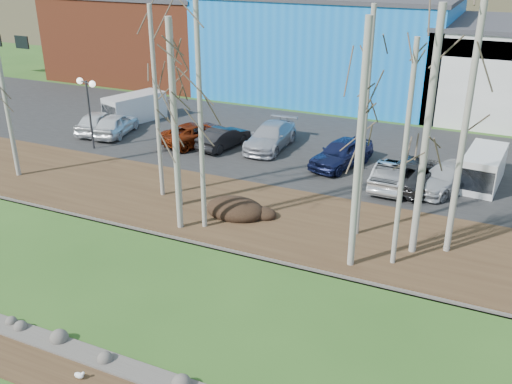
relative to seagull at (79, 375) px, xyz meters
The scene contains 32 objects.
near_bank_rocks 1.81m from the seagull, 31.09° to the left, with size 80.00×0.80×0.50m, color #47423D, non-canonical shape.
river 5.26m from the seagull, 72.94° to the left, with size 80.00×8.00×0.90m, color black, non-canonical shape.
far_bank_rocks 9.26m from the seagull, 80.41° to the left, with size 80.00×0.80×0.46m, color #47423D, non-canonical shape.
far_bank 12.43m from the seagull, 82.87° to the left, with size 80.00×7.00×0.15m, color #382616.
parking_lot 22.88m from the seagull, 86.13° to the left, with size 80.00×14.00×0.14m, color black.
building_brick 43.30m from the seagull, 121.37° to the left, with size 16.32×12.24×7.80m.
building_blue 37.31m from the seagull, 96.90° to the left, with size 20.40×12.24×8.30m.
seagull is the anchor object (origin of this frame).
dirt_mound 11.92m from the seagull, 93.56° to the left, with size 2.93×2.07×0.57m, color black.
birch_0 18.70m from the seagull, 141.04° to the left, with size 0.25×0.25×10.38m.
birch_1 14.21m from the seagull, 112.64° to the left, with size 0.21×0.21×9.39m.
birch_2 13.05m from the seagull, 107.69° to the left, with size 0.31×0.31×8.86m.
birch_3 11.67m from the seagull, 98.03° to the left, with size 0.22×0.22×11.10m.
birch_4 10.96m from the seagull, 104.00° to the left, with size 0.27×0.27×9.25m.
birch_5 14.23m from the seagull, 67.78° to the left, with size 0.21×0.21×9.79m.
birch_6 13.46m from the seagull, 56.08° to the left, with size 0.20×0.20×8.94m.
birch_7 12.17m from the seagull, 60.13° to the left, with size 0.27×0.27×9.67m.
birch_8 14.92m from the seagull, 57.16° to the left, with size 0.29×0.29×9.98m.
birch_9 16.31m from the seagull, 54.41° to the left, with size 0.26×0.26×11.09m.
street_lamp 21.47m from the seagull, 128.24° to the left, with size 1.63×0.74×4.39m.
car_0 23.77m from the seagull, 124.75° to the left, with size 1.74×4.34×1.48m, color silver.
car_1 21.03m from the seagull, 105.80° to the left, with size 1.41×4.04×1.33m, color black.
car_2 21.64m from the seagull, 110.82° to the left, with size 2.25×4.88×1.36m, color maroon.
car_3 21.64m from the seagull, 98.06° to the left, with size 2.13×5.23×1.52m, color #ADAEB5.
car_4 20.30m from the seagull, 84.47° to the left, with size 1.88×4.68×1.59m, color #161C44.
car_5 19.08m from the seagull, 74.02° to the left, with size 1.48×4.25×1.40m, color #B9B9BC.
car_6 20.03m from the seagull, 71.75° to the left, with size 2.46×5.33×1.48m, color #28292B.
car_7 20.76m from the seagull, 67.40° to the left, with size 1.94×4.76×1.38m, color #B9B9BB.
car_8 24.63m from the seagull, 127.54° to the left, with size 1.74×4.34×1.48m, color silver.
car_9 19.10m from the seagull, 73.79° to the left, with size 1.48×4.25×1.40m, color #B9B9BC.
van_white 22.70m from the seagull, 65.01° to the left, with size 2.09×4.36×1.85m.
van_grey 26.86m from the seagull, 122.44° to the left, with size 3.12×4.74×1.92m.
Camera 1 is at (8.89, -7.80, 12.03)m, focal length 40.00 mm.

